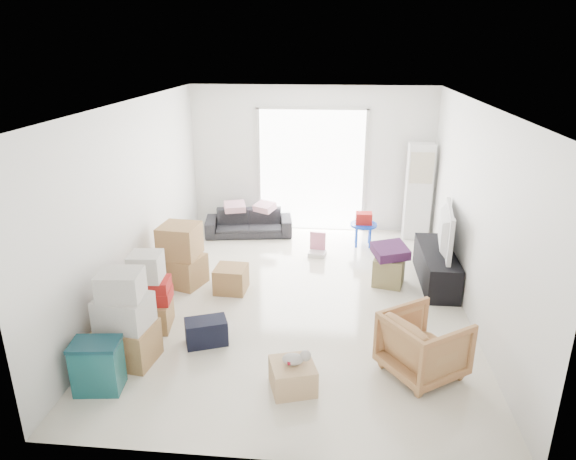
# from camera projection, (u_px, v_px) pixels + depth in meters

# --- Properties ---
(room_shell) EXTENTS (4.98, 6.48, 3.18)m
(room_shell) POSITION_uv_depth(u_px,v_px,m) (300.00, 208.00, 6.77)
(room_shell) COLOR silver
(room_shell) RESTS_ON ground
(sliding_door) EXTENTS (2.10, 0.04, 2.33)m
(sliding_door) POSITION_uv_depth(u_px,v_px,m) (311.00, 165.00, 9.60)
(sliding_door) COLOR white
(sliding_door) RESTS_ON room_shell
(ac_tower) EXTENTS (0.45, 0.30, 1.75)m
(ac_tower) POSITION_uv_depth(u_px,v_px,m) (418.00, 192.00, 9.24)
(ac_tower) COLOR white
(ac_tower) RESTS_ON room_shell
(tv_console) EXTENTS (0.46, 1.53, 0.51)m
(tv_console) POSITION_uv_depth(u_px,v_px,m) (436.00, 267.00, 7.66)
(tv_console) COLOR black
(tv_console) RESTS_ON room_shell
(television) EXTENTS (0.82, 1.24, 0.15)m
(television) POSITION_uv_depth(u_px,v_px,m) (438.00, 246.00, 7.54)
(television) COLOR black
(television) RESTS_ON tv_console
(sofa) EXTENTS (1.64, 0.69, 0.62)m
(sofa) POSITION_uv_depth(u_px,v_px,m) (249.00, 219.00, 9.57)
(sofa) COLOR #2A2B30
(sofa) RESTS_ON room_shell
(pillow_left) EXTENTS (0.48, 0.42, 0.13)m
(pillow_left) POSITION_uv_depth(u_px,v_px,m) (234.00, 200.00, 9.43)
(pillow_left) COLOR #E8A9BE
(pillow_left) RESTS_ON sofa
(pillow_right) EXTENTS (0.41, 0.38, 0.11)m
(pillow_right) POSITION_uv_depth(u_px,v_px,m) (265.00, 200.00, 9.42)
(pillow_right) COLOR #E8A9BE
(pillow_right) RESTS_ON sofa
(armchair) EXTENTS (1.00, 1.02, 0.77)m
(armchair) POSITION_uv_depth(u_px,v_px,m) (424.00, 342.00, 5.48)
(armchair) COLOR #AB7D4C
(armchair) RESTS_ON room_shell
(storage_bins) EXTENTS (0.52, 0.39, 0.56)m
(storage_bins) POSITION_uv_depth(u_px,v_px,m) (98.00, 366.00, 5.25)
(storage_bins) COLOR #165457
(storage_bins) RESTS_ON room_shell
(box_stack_a) EXTENTS (0.66, 0.57, 1.10)m
(box_stack_a) POSITION_uv_depth(u_px,v_px,m) (125.00, 322.00, 5.66)
(box_stack_a) COLOR #A4784A
(box_stack_a) RESTS_ON room_shell
(box_stack_b) EXTENTS (0.58, 0.55, 1.00)m
(box_stack_b) POSITION_uv_depth(u_px,v_px,m) (149.00, 296.00, 6.37)
(box_stack_b) COLOR #A4784A
(box_stack_b) RESTS_ON room_shell
(box_stack_c) EXTENTS (0.75, 0.68, 0.93)m
(box_stack_c) POSITION_uv_depth(u_px,v_px,m) (181.00, 256.00, 7.55)
(box_stack_c) COLOR #A4784A
(box_stack_c) RESTS_ON room_shell
(loose_box) EXTENTS (0.46, 0.46, 0.37)m
(loose_box) POSITION_uv_depth(u_px,v_px,m) (231.00, 279.00, 7.42)
(loose_box) COLOR #A4784A
(loose_box) RESTS_ON room_shell
(duffel_bag) EXTENTS (0.56, 0.45, 0.31)m
(duffel_bag) POSITION_uv_depth(u_px,v_px,m) (206.00, 332.00, 6.11)
(duffel_bag) COLOR black
(duffel_bag) RESTS_ON room_shell
(ottoman) EXTENTS (0.52, 0.52, 0.42)m
(ottoman) POSITION_uv_depth(u_px,v_px,m) (389.00, 271.00, 7.62)
(ottoman) COLOR #8C8051
(ottoman) RESTS_ON room_shell
(blanket) EXTENTS (0.57, 0.57, 0.14)m
(blanket) POSITION_uv_depth(u_px,v_px,m) (390.00, 253.00, 7.52)
(blanket) COLOR #3F1C47
(blanket) RESTS_ON ottoman
(kids_table) EXTENTS (0.48, 0.48, 0.61)m
(kids_table) POSITION_uv_depth(u_px,v_px,m) (364.00, 222.00, 9.01)
(kids_table) COLOR #0935C5
(kids_table) RESTS_ON room_shell
(toy_walker) EXTENTS (0.32, 0.29, 0.38)m
(toy_walker) POSITION_uv_depth(u_px,v_px,m) (317.00, 249.00, 8.71)
(toy_walker) COLOR silver
(toy_walker) RESTS_ON room_shell
(wood_crate) EXTENTS (0.55, 0.55, 0.29)m
(wood_crate) POSITION_uv_depth(u_px,v_px,m) (293.00, 376.00, 5.31)
(wood_crate) COLOR tan
(wood_crate) RESTS_ON room_shell
(plush_bunny) EXTENTS (0.30, 0.17, 0.15)m
(plush_bunny) POSITION_uv_depth(u_px,v_px,m) (296.00, 358.00, 5.24)
(plush_bunny) COLOR #B2ADA8
(plush_bunny) RESTS_ON wood_crate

